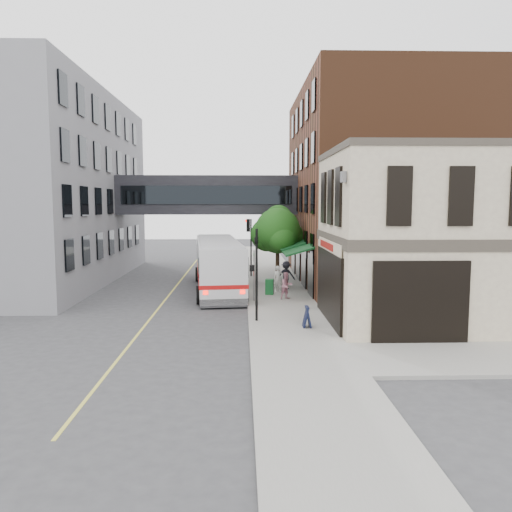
{
  "coord_description": "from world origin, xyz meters",
  "views": [
    {
      "loc": [
        -0.3,
        -21.93,
        5.87
      ],
      "look_at": [
        0.4,
        2.89,
        3.24
      ],
      "focal_mm": 35.0,
      "sensor_mm": 36.0,
      "label": 1
    }
  ],
  "objects": [
    {
      "name": "ground",
      "position": [
        0.0,
        0.0,
        0.0
      ],
      "size": [
        120.0,
        120.0,
        0.0
      ],
      "primitive_type": "plane",
      "color": "#38383A",
      "rests_on": "ground"
    },
    {
      "name": "newspaper_box",
      "position": [
        1.42,
        9.03,
        0.64
      ],
      "size": [
        0.56,
        0.51,
        0.97
      ],
      "primitive_type": "cube",
      "rotation": [
        0.0,
        0.0,
        -0.19
      ],
      "color": "#16622A",
      "rests_on": "sidewalk_main"
    },
    {
      "name": "pedestrian_a",
      "position": [
        2.03,
        10.02,
        0.99
      ],
      "size": [
        0.68,
        0.52,
        1.68
      ],
      "primitive_type": "imported",
      "rotation": [
        0.0,
        0.0,
        0.21
      ],
      "color": "white",
      "rests_on": "sidewalk_main"
    },
    {
      "name": "opposite_building",
      "position": [
        -17.0,
        16.0,
        7.0
      ],
      "size": [
        14.0,
        24.0,
        14.0
      ],
      "primitive_type": "cube",
      "color": "slate",
      "rests_on": "ground"
    },
    {
      "name": "brick_building",
      "position": [
        9.98,
        15.0,
        6.99
      ],
      "size": [
        13.76,
        18.0,
        14.0
      ],
      "color": "#532D1A",
      "rests_on": "ground"
    },
    {
      "name": "sandwich_board",
      "position": [
        2.7,
        0.62,
        0.64
      ],
      "size": [
        0.36,
        0.55,
        0.99
      ],
      "primitive_type": "cube",
      "rotation": [
        0.0,
        0.0,
        0.01
      ],
      "color": "black",
      "rests_on": "sidewalk_main"
    },
    {
      "name": "traffic_signal_far",
      "position": [
        0.26,
        17.0,
        3.34
      ],
      "size": [
        0.53,
        0.28,
        4.5
      ],
      "color": "black",
      "rests_on": "sidewalk_main"
    },
    {
      "name": "sidewalk_main",
      "position": [
        2.0,
        14.0,
        0.07
      ],
      "size": [
        4.0,
        60.0,
        0.15
      ],
      "primitive_type": "cube",
      "color": "gray",
      "rests_on": "ground"
    },
    {
      "name": "street_tree",
      "position": [
        2.19,
        13.22,
        3.91
      ],
      "size": [
        3.8,
        3.2,
        5.6
      ],
      "color": "#382619",
      "rests_on": "sidewalk_main"
    },
    {
      "name": "street_sign_pole",
      "position": [
        0.39,
        7.0,
        1.93
      ],
      "size": [
        0.08,
        0.75,
        3.0
      ],
      "color": "gray",
      "rests_on": "sidewalk_main"
    },
    {
      "name": "pedestrian_b",
      "position": [
        2.36,
        7.46,
        0.96
      ],
      "size": [
        0.98,
        0.91,
        1.62
      ],
      "primitive_type": "imported",
      "rotation": [
        0.0,
        0.0,
        0.48
      ],
      "color": "#BE7B8E",
      "rests_on": "sidewalk_main"
    },
    {
      "name": "bus",
      "position": [
        -1.92,
        11.45,
        1.87
      ],
      "size": [
        3.99,
        12.64,
        3.34
      ],
      "color": "silver",
      "rests_on": "ground"
    },
    {
      "name": "pedestrian_c",
      "position": [
        2.64,
        11.01,
        1.08
      ],
      "size": [
        1.31,
        0.9,
        1.86
      ],
      "primitive_type": "imported",
      "rotation": [
        0.0,
        0.0,
        0.18
      ],
      "color": "black",
      "rests_on": "sidewalk_main"
    },
    {
      "name": "skyway_bridge",
      "position": [
        -3.0,
        18.0,
        6.5
      ],
      "size": [
        14.0,
        3.18,
        3.0
      ],
      "color": "black",
      "rests_on": "ground"
    },
    {
      "name": "corner_building",
      "position": [
        8.97,
        2.0,
        4.21
      ],
      "size": [
        10.19,
        8.12,
        8.45
      ],
      "color": "tan",
      "rests_on": "ground"
    },
    {
      "name": "traffic_signal_near",
      "position": [
        0.37,
        2.0,
        2.98
      ],
      "size": [
        0.44,
        0.22,
        4.6
      ],
      "color": "black",
      "rests_on": "sidewalk_main"
    },
    {
      "name": "lane_marking",
      "position": [
        -5.0,
        10.0,
        0.01
      ],
      "size": [
        0.12,
        40.0,
        0.01
      ],
      "primitive_type": "cube",
      "color": "#D8CC4C",
      "rests_on": "ground"
    }
  ]
}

